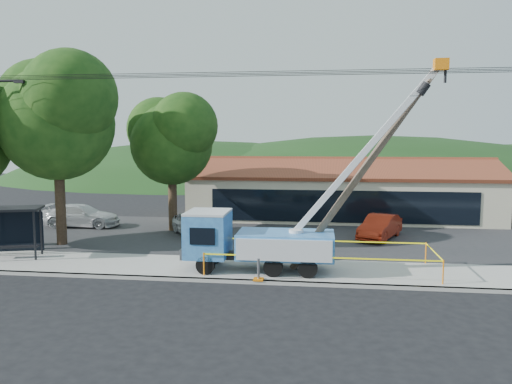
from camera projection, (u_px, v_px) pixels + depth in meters
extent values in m
plane|color=black|center=(252.00, 300.00, 18.92)|extent=(120.00, 120.00, 0.00)
cube|color=#A4A199|center=(259.00, 282.00, 20.98)|extent=(60.00, 0.25, 0.15)
cube|color=#A4A199|center=(264.00, 270.00, 22.85)|extent=(60.00, 4.00, 0.15)
cube|color=#28282B|center=(278.00, 236.00, 30.74)|extent=(60.00, 12.00, 0.10)
cube|color=beige|center=(340.00, 196.00, 37.93)|extent=(22.00, 8.00, 3.40)
cube|color=black|center=(342.00, 207.00, 34.00)|extent=(18.04, 0.08, 2.21)
cube|color=brown|center=(341.00, 169.00, 35.72)|extent=(22.50, 4.53, 1.52)
cube|color=brown|center=(339.00, 165.00, 39.66)|extent=(22.50, 4.53, 1.52)
cube|color=brown|center=(340.00, 158.00, 37.62)|extent=(22.50, 0.30, 0.25)
cylinder|color=black|center=(2.00, 81.00, 24.54)|extent=(1.80, 0.14, 0.14)
cube|color=black|center=(19.00, 82.00, 24.43)|extent=(0.50, 0.22, 0.15)
cylinder|color=#332316|center=(60.00, 202.00, 28.06)|extent=(0.56, 0.56, 5.06)
sphere|color=#153A0F|center=(57.00, 123.00, 27.58)|extent=(6.30, 6.30, 6.30)
sphere|color=#153A0F|center=(43.00, 104.00, 28.44)|extent=(5.04, 5.04, 5.04)
sphere|color=#153A0F|center=(70.00, 97.00, 26.44)|extent=(5.04, 5.04, 5.04)
cylinder|color=#332316|center=(173.00, 200.00, 32.40)|extent=(0.56, 0.56, 4.18)
sphere|color=#153A0F|center=(172.00, 144.00, 32.00)|extent=(5.25, 5.25, 5.25)
sphere|color=#153A0F|center=(159.00, 129.00, 32.72)|extent=(4.20, 4.20, 4.20)
sphere|color=#153A0F|center=(184.00, 126.00, 31.05)|extent=(4.20, 4.20, 4.20)
ellipsoid|color=#183613|center=(203.00, 178.00, 75.05)|extent=(78.40, 56.00, 28.00)
ellipsoid|color=#183613|center=(373.00, 180.00, 71.86)|extent=(89.60, 64.00, 32.00)
cylinder|color=black|center=(262.00, 76.00, 21.02)|extent=(60.00, 0.02, 0.02)
cylinder|color=black|center=(263.00, 74.00, 21.49)|extent=(60.00, 0.02, 0.02)
cylinder|color=black|center=(264.00, 73.00, 21.97)|extent=(60.00, 0.02, 0.02)
cylinder|color=black|center=(265.00, 71.00, 22.36)|extent=(60.00, 0.02, 0.02)
cylinder|color=black|center=(206.00, 265.00, 21.88)|extent=(0.84, 0.28, 0.84)
cylinder|color=black|center=(215.00, 255.00, 23.81)|extent=(0.84, 0.28, 0.84)
cylinder|color=black|center=(273.00, 267.00, 21.50)|extent=(0.84, 0.28, 0.84)
cylinder|color=black|center=(277.00, 256.00, 23.43)|extent=(0.84, 0.28, 0.84)
cylinder|color=black|center=(308.00, 268.00, 21.31)|extent=(0.84, 0.28, 0.84)
cylinder|color=black|center=(309.00, 257.00, 23.24)|extent=(0.84, 0.28, 0.84)
cube|color=black|center=(263.00, 256.00, 22.51)|extent=(6.15, 0.93, 0.23)
cube|color=#3268B2|center=(208.00, 234.00, 22.73)|extent=(1.86, 2.24, 1.96)
cube|color=silver|center=(208.00, 212.00, 22.62)|extent=(1.86, 2.24, 0.11)
cube|color=black|center=(189.00, 231.00, 22.83)|extent=(0.07, 1.68, 0.84)
cube|color=gray|center=(187.00, 250.00, 22.94)|extent=(0.14, 2.14, 0.47)
cube|color=#3268B2|center=(286.00, 245.00, 22.32)|extent=(4.29, 2.24, 1.12)
cylinder|color=silver|center=(296.00, 236.00, 22.22)|extent=(0.65, 0.65, 0.56)
cube|color=silver|center=(365.00, 151.00, 21.42)|extent=(6.10, 0.26, 7.28)
cube|color=gray|center=(372.00, 145.00, 21.36)|extent=(3.67, 0.17, 4.37)
cube|color=orange|center=(441.00, 64.00, 20.47)|extent=(0.56, 0.47, 0.47)
cube|color=orange|center=(259.00, 279.00, 21.02)|extent=(0.42, 0.42, 0.07)
cube|color=orange|center=(317.00, 262.00, 23.83)|extent=(0.42, 0.42, 0.07)
cylinder|color=#4F4333|center=(362.00, 172.00, 21.93)|extent=(6.34, 0.32, 9.15)
cube|color=#4F4333|center=(426.00, 83.00, 21.18)|extent=(0.17, 1.82, 0.17)
cylinder|color=black|center=(419.00, 91.00, 21.73)|extent=(0.58, 0.36, 0.62)
cylinder|color=black|center=(423.00, 89.00, 20.74)|extent=(0.58, 0.36, 0.62)
cylinder|color=black|center=(35.00, 236.00, 24.32)|extent=(0.13, 0.13, 2.43)
cylinder|color=black|center=(41.00, 231.00, 25.51)|extent=(0.13, 0.13, 2.43)
cube|color=black|center=(13.00, 209.00, 24.60)|extent=(2.98, 2.30, 0.12)
cube|color=black|center=(18.00, 231.00, 25.38)|extent=(2.34, 0.75, 2.02)
cube|color=black|center=(15.00, 247.00, 24.81)|extent=(2.25, 1.03, 0.08)
cylinder|color=orange|center=(204.00, 264.00, 21.66)|extent=(0.06, 0.06, 1.01)
cylinder|color=orange|center=(443.00, 272.00, 20.38)|extent=(0.06, 0.06, 1.01)
cylinder|color=orange|center=(426.00, 253.00, 23.75)|extent=(0.06, 0.06, 1.01)
cylinder|color=orange|center=(220.00, 247.00, 25.03)|extent=(0.06, 0.06, 1.01)
cube|color=#FFF30D|center=(320.00, 257.00, 20.97)|extent=(10.01, 0.01, 0.06)
cube|color=#FFF30D|center=(434.00, 252.00, 22.02)|extent=(0.01, 3.42, 0.06)
cube|color=#FFF30D|center=(320.00, 241.00, 24.34)|extent=(10.01, 0.01, 0.06)
cube|color=#FFF30D|center=(212.00, 245.00, 23.30)|extent=(0.01, 3.42, 0.06)
imported|color=#ABAEB2|center=(193.00, 237.00, 30.87)|extent=(3.76, 4.41, 1.43)
imported|color=#9C230F|center=(380.00, 240.00, 29.86)|extent=(3.14, 4.59, 1.43)
imported|color=silver|center=(82.00, 228.00, 33.86)|extent=(5.25, 2.30, 1.50)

